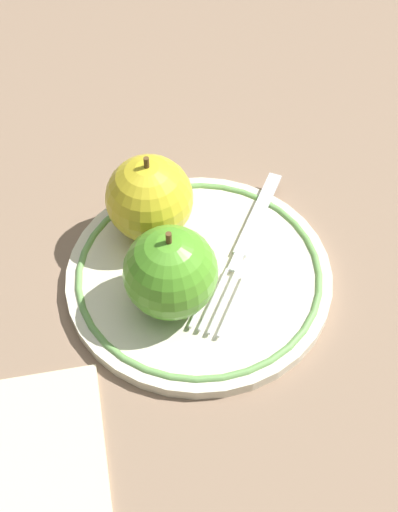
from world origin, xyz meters
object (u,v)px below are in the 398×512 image
plate (199,275)px  napkin_folded (20,461)px  apple_red_whole (149,198)px  apple_second_whole (171,273)px  fork (245,242)px

plate → napkin_folded: plate is taller
apple_red_whole → napkin_folded: 0.23m
apple_second_whole → fork: bearing=112.6°
apple_second_whole → fork: size_ratio=0.56×
napkin_folded → fork: bearing=117.4°
napkin_folded → plate: bearing=120.3°
apple_second_whole → fork: 0.09m
plate → napkin_folded: size_ratio=1.65×
apple_red_whole → fork: 0.09m
plate → apple_red_whole: (-0.06, -0.02, 0.04)m
plate → apple_red_whole: 0.08m
apple_red_whole → napkin_folded: size_ratio=0.62×
plate → fork: size_ratio=1.51×
plate → apple_second_whole: apple_second_whole is taller
plate → apple_red_whole: apple_red_whole is taller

